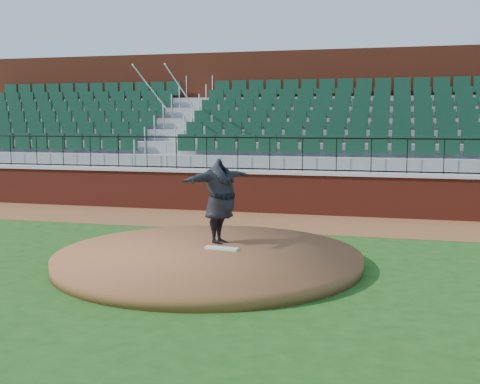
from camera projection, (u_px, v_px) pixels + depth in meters
name	position (u px, v px, depth m)	size (l,w,h in m)	color
ground	(220.00, 268.00, 11.39)	(90.00, 90.00, 0.00)	#1B4614
warning_track	(275.00, 222.00, 16.58)	(34.00, 3.20, 0.01)	brown
field_wall	(286.00, 194.00, 18.05)	(34.00, 0.35, 1.20)	maroon
wall_cap	(286.00, 173.00, 17.97)	(34.00, 0.45, 0.10)	#B7B7B7
wall_railing	(286.00, 154.00, 17.90)	(34.00, 0.05, 1.00)	black
seating_stands	(300.00, 136.00, 20.46)	(34.00, 5.10, 4.60)	gray
concourse_wall	(312.00, 122.00, 23.10)	(34.00, 0.50, 5.50)	maroon
pitchers_mound	(208.00, 258.00, 11.66)	(5.99, 5.99, 0.25)	brown
pitching_rubber	(222.00, 248.00, 11.89)	(0.68, 0.17, 0.05)	silver
pitcher	(220.00, 201.00, 12.42)	(2.19, 0.60, 1.79)	black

